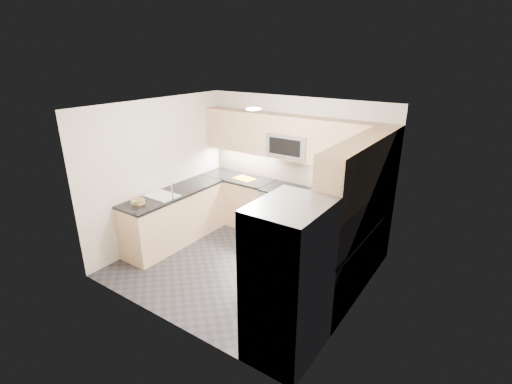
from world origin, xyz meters
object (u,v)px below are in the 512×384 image
Objects in this scene: utensil_bowl at (377,205)px; fruit_basket at (138,201)px; gas_range at (285,213)px; refrigerator at (288,282)px; microwave at (290,145)px; cutting_board at (245,179)px.

utensil_bowl reaches higher than fruit_basket.
utensil_bowl is (1.64, -0.03, 0.56)m from gas_range.
gas_range is 1.73m from utensil_bowl.
refrigerator is at bearing -8.85° from fruit_basket.
microwave is at bearing 119.62° from refrigerator.
refrigerator is at bearing -45.87° from cutting_board.
microwave is (0.00, 0.12, 1.24)m from gas_range.
refrigerator is 2.41m from utensil_bowl.
gas_range is 2.34× the size of cutting_board.
cutting_board is at bearing 179.61° from utensil_bowl.
microwave is 3.04m from refrigerator.
microwave is 2.70m from fruit_basket.
utensil_bowl reaches higher than gas_range.
microwave is at bearing 8.49° from cutting_board.
fruit_basket is at bearing 171.15° from refrigerator.
utensil_bowl reaches higher than cutting_board.
utensil_bowl is at bearing -5.26° from microwave.
cutting_board is 1.89× the size of fruit_basket.
gas_range is at bearing -90.00° from microwave.
utensil_bowl is (1.64, -0.15, -0.68)m from microwave.
fruit_basket reaches higher than cutting_board.
microwave is at bearing 53.14° from fruit_basket.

